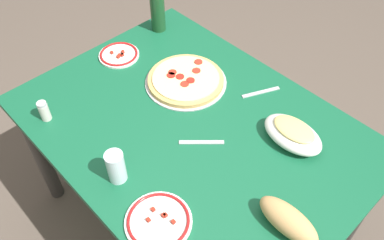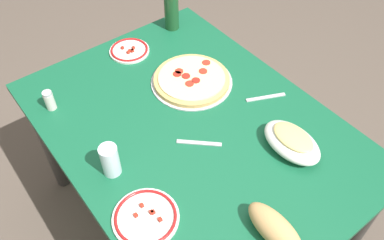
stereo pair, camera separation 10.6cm
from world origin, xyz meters
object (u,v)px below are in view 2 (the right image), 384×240
(dining_table, at_px, (192,142))
(pepperoni_pizza, at_px, (192,80))
(baked_pasta_dish, at_px, (292,141))
(side_plate_far, at_px, (146,217))
(bread_loaf, at_px, (275,229))
(side_plate_near, at_px, (129,50))
(water_glass, at_px, (110,159))
(spice_shaker, at_px, (49,100))
(wine_bottle, at_px, (171,6))

(dining_table, relative_size, pepperoni_pizza, 3.84)
(dining_table, relative_size, baked_pasta_dish, 5.63)
(dining_table, distance_m, side_plate_far, 0.45)
(dining_table, relative_size, bread_loaf, 6.24)
(pepperoni_pizza, distance_m, side_plate_near, 0.36)
(baked_pasta_dish, distance_m, water_glass, 0.66)
(dining_table, height_order, side_plate_far, side_plate_far)
(pepperoni_pizza, bearing_deg, side_plate_near, 16.34)
(bread_loaf, bearing_deg, spice_shaker, 18.31)
(wine_bottle, height_order, bread_loaf, wine_bottle)
(pepperoni_pizza, distance_m, wine_bottle, 0.43)
(baked_pasta_dish, distance_m, wine_bottle, 0.90)
(side_plate_near, bearing_deg, dining_table, 174.76)
(wine_bottle, xyz_separation_m, side_plate_near, (-0.04, 0.27, -0.11))
(wine_bottle, relative_size, side_plate_near, 1.59)
(water_glass, height_order, bread_loaf, water_glass)
(dining_table, bearing_deg, baked_pasta_dish, -145.13)
(side_plate_near, height_order, spice_shaker, spice_shaker)
(dining_table, xyz_separation_m, pepperoni_pizza, (0.20, -0.15, 0.12))
(spice_shaker, bearing_deg, side_plate_near, -75.06)
(baked_pasta_dish, xyz_separation_m, spice_shaker, (0.74, 0.61, 0.00))
(pepperoni_pizza, bearing_deg, bread_loaf, 162.11)
(pepperoni_pizza, bearing_deg, water_glass, 110.87)
(side_plate_near, distance_m, bread_loaf, 1.07)
(pepperoni_pizza, xyz_separation_m, side_plate_near, (0.34, 0.10, -0.01))
(side_plate_near, distance_m, side_plate_far, 0.88)
(side_plate_near, height_order, bread_loaf, bread_loaf)
(side_plate_far, bearing_deg, spice_shaker, 2.39)
(dining_table, height_order, side_plate_near, side_plate_near)
(dining_table, relative_size, water_glass, 10.52)
(dining_table, height_order, spice_shaker, spice_shaker)
(dining_table, bearing_deg, wine_bottle, -29.13)
(wine_bottle, distance_m, side_plate_near, 0.30)
(baked_pasta_dish, height_order, bread_loaf, bread_loaf)
(side_plate_near, height_order, side_plate_far, same)
(side_plate_near, bearing_deg, spice_shaker, 104.94)
(wine_bottle, relative_size, water_glass, 2.30)
(water_glass, relative_size, bread_loaf, 0.59)
(bread_loaf, distance_m, spice_shaker, 0.99)
(pepperoni_pizza, relative_size, spice_shaker, 4.05)
(dining_table, distance_m, spice_shaker, 0.60)
(side_plate_near, bearing_deg, baked_pasta_dish, -168.82)
(water_glass, bearing_deg, wine_bottle, -49.73)
(water_glass, bearing_deg, spice_shaker, 5.07)
(side_plate_far, bearing_deg, pepperoni_pizza, -50.51)
(side_plate_far, relative_size, spice_shaker, 2.52)
(pepperoni_pizza, height_order, side_plate_far, pepperoni_pizza)
(baked_pasta_dish, xyz_separation_m, bread_loaf, (-0.21, 0.30, 0.00))
(wine_bottle, xyz_separation_m, bread_loaf, (-1.10, 0.40, -0.08))
(baked_pasta_dish, distance_m, spice_shaker, 0.96)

